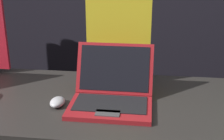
% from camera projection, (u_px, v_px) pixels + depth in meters
% --- Properties ---
extents(laptop_middle, '(0.36, 0.35, 0.24)m').
position_uv_depth(laptop_middle, '(112.00, 92.00, 1.40)').
color(laptop_middle, maroon).
rests_on(laptop_middle, display_counter).
extents(mouse_middle, '(0.06, 0.09, 0.04)m').
position_uv_depth(mouse_middle, '(57.00, 102.00, 1.38)').
color(mouse_middle, '#B2B2B7').
rests_on(mouse_middle, display_counter).
extents(promo_stand_middle, '(0.32, 0.07, 0.53)m').
position_uv_depth(promo_stand_middle, '(118.00, 34.00, 1.57)').
color(promo_stand_middle, black).
rests_on(promo_stand_middle, display_counter).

